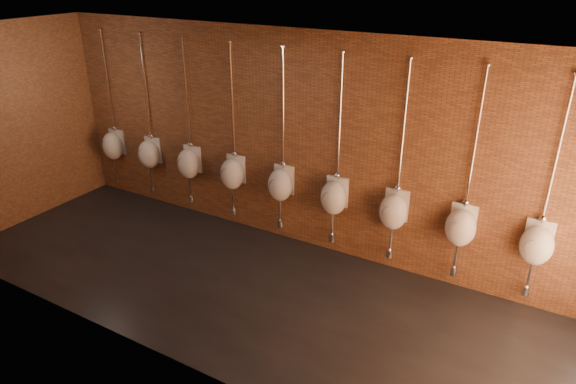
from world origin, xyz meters
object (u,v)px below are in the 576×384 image
(urinal_1, at_px, (149,154))
(urinal_7, at_px, (461,226))
(urinal_5, at_px, (334,197))
(urinal_6, at_px, (394,211))
(urinal_0, at_px, (113,145))
(urinal_4, at_px, (280,184))
(urinal_2, at_px, (189,163))
(urinal_8, at_px, (537,244))
(urinal_3, at_px, (232,173))

(urinal_1, relative_size, urinal_7, 1.00)
(urinal_1, bearing_deg, urinal_5, 0.00)
(urinal_7, bearing_deg, urinal_5, 180.00)
(urinal_6, bearing_deg, urinal_7, 0.00)
(urinal_0, bearing_deg, urinal_7, 0.00)
(urinal_1, relative_size, urinal_5, 1.00)
(urinal_7, bearing_deg, urinal_4, 180.00)
(urinal_2, bearing_deg, urinal_7, 0.00)
(urinal_2, bearing_deg, urinal_5, 0.00)
(urinal_2, bearing_deg, urinal_6, 0.00)
(urinal_1, xyz_separation_m, urinal_8, (6.18, 0.00, 0.00))
(urinal_1, bearing_deg, urinal_3, 0.00)
(urinal_1, relative_size, urinal_6, 1.00)
(urinal_0, distance_m, urinal_1, 0.88)
(urinal_0, relative_size, urinal_1, 1.00)
(urinal_0, height_order, urinal_1, same)
(urinal_1, distance_m, urinal_6, 4.41)
(urinal_4, relative_size, urinal_7, 1.00)
(urinal_3, distance_m, urinal_6, 2.65)
(urinal_8, bearing_deg, urinal_0, 180.00)
(urinal_0, relative_size, urinal_8, 1.00)
(urinal_2, bearing_deg, urinal_8, 0.00)
(urinal_1, distance_m, urinal_5, 3.53)
(urinal_3, relative_size, urinal_4, 1.00)
(urinal_4, height_order, urinal_8, same)
(urinal_0, distance_m, urinal_8, 7.06)
(urinal_3, height_order, urinal_8, same)
(urinal_3, height_order, urinal_4, same)
(urinal_2, height_order, urinal_8, same)
(urinal_1, xyz_separation_m, urinal_6, (4.41, 0.00, 0.00))
(urinal_0, relative_size, urinal_4, 1.00)
(urinal_2, height_order, urinal_3, same)
(urinal_2, relative_size, urinal_3, 1.00)
(urinal_7, bearing_deg, urinal_2, 180.00)
(urinal_7, bearing_deg, urinal_3, 180.00)
(urinal_0, height_order, urinal_6, same)
(urinal_6, bearing_deg, urinal_4, 180.00)
(urinal_2, distance_m, urinal_8, 5.30)
(urinal_5, bearing_deg, urinal_6, 0.00)
(urinal_1, relative_size, urinal_4, 1.00)
(urinal_2, distance_m, urinal_6, 3.53)
(urinal_2, height_order, urinal_4, same)
(urinal_3, xyz_separation_m, urinal_4, (0.88, 0.00, 0.00))
(urinal_2, relative_size, urinal_4, 1.00)
(urinal_0, distance_m, urinal_3, 2.65)
(urinal_2, xyz_separation_m, urinal_4, (1.77, 0.00, 0.00))
(urinal_1, xyz_separation_m, urinal_2, (0.88, 0.00, 0.00))
(urinal_4, bearing_deg, urinal_3, 180.00)
(urinal_4, relative_size, urinal_5, 1.00)
(urinal_6, height_order, urinal_8, same)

